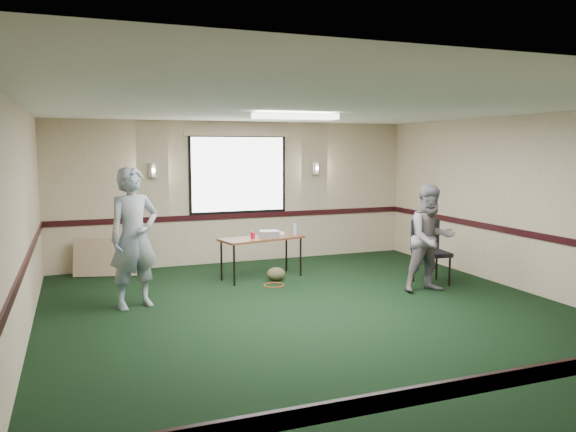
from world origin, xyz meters
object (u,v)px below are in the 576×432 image
object	(u,v)px
folding_table	(262,240)
conference_chair	(429,246)
person_left	(134,238)
person_right	(431,239)
projector	(269,234)

from	to	relation	value
folding_table	conference_chair	distance (m)	2.77
conference_chair	person_left	distance (m)	4.67
conference_chair	person_right	distance (m)	0.65
person_left	person_right	xyz separation A→B (m)	(4.32, -0.72, -0.15)
conference_chair	person_right	size ratio (longest dim) A/B	0.62
projector	person_right	bearing A→B (deg)	-30.26
person_left	projector	bearing A→B (deg)	4.66
projector	conference_chair	bearing A→B (deg)	-17.16
projector	conference_chair	size ratio (longest dim) A/B	0.31
projector	person_left	xyz separation A→B (m)	(-2.31, -1.02, 0.22)
person_left	conference_chair	bearing A→B (deg)	-21.83
folding_table	person_right	bearing A→B (deg)	-52.04
folding_table	person_left	distance (m)	2.44
projector	person_left	bearing A→B (deg)	-145.51
projector	person_right	world-z (taller)	person_right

